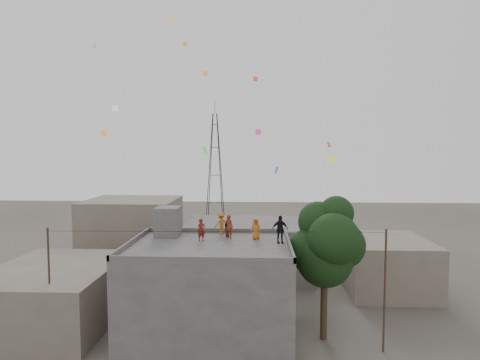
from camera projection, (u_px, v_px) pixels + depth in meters
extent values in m
plane|color=#413C35|center=(210.00, 340.00, 25.37)|extent=(140.00, 140.00, 0.00)
cube|color=#4D4A48|center=(210.00, 294.00, 25.16)|extent=(10.00, 8.00, 6.00)
cube|color=#4C4A47|center=(210.00, 246.00, 24.95)|extent=(10.00, 8.00, 0.10)
cube|color=#4D4A48|center=(216.00, 230.00, 28.84)|extent=(10.00, 0.15, 0.30)
cube|color=#4D4A48|center=(200.00, 260.00, 21.02)|extent=(10.00, 0.15, 0.30)
cube|color=#4D4A48|center=(289.00, 243.00, 24.70)|extent=(0.15, 8.00, 0.30)
cube|color=#4D4A48|center=(132.00, 242.00, 25.16)|extent=(0.15, 8.00, 0.30)
cube|color=#4D4A48|center=(168.00, 221.00, 27.61)|extent=(1.60, 1.80, 2.00)
cube|color=#615B4D|center=(56.00, 295.00, 27.74)|extent=(8.00, 10.00, 4.00)
cube|color=#4D4A48|center=(248.00, 248.00, 39.05)|extent=(12.00, 9.00, 5.00)
cube|color=#615B4D|center=(133.00, 233.00, 41.53)|extent=(9.00, 8.00, 7.00)
cube|color=#615B4D|center=(385.00, 264.00, 34.53)|extent=(7.00, 8.00, 4.40)
cylinder|color=black|center=(324.00, 308.00, 25.40)|extent=(0.44, 0.44, 4.00)
cylinder|color=black|center=(326.00, 283.00, 25.38)|extent=(0.64, 0.91, 2.14)
sphere|color=black|center=(325.00, 258.00, 25.17)|extent=(3.60, 3.60, 3.60)
sphere|color=black|center=(341.00, 245.00, 25.36)|extent=(3.00, 3.00, 3.00)
sphere|color=black|center=(309.00, 250.00, 25.68)|extent=(2.80, 2.80, 2.80)
sphere|color=black|center=(334.00, 239.00, 24.25)|extent=(3.20, 3.20, 3.20)
sphere|color=black|center=(318.00, 221.00, 25.92)|extent=(2.60, 2.60, 2.60)
sphere|color=black|center=(336.00, 213.00, 25.53)|extent=(2.20, 2.20, 2.20)
cylinder|color=black|center=(50.00, 288.00, 24.06)|extent=(0.12, 0.12, 7.40)
cylinder|color=black|center=(385.00, 291.00, 23.63)|extent=(0.12, 0.12, 7.40)
cylinder|color=black|center=(215.00, 232.00, 23.60)|extent=(20.00, 0.52, 0.02)
cylinder|color=black|center=(209.00, 170.00, 63.97)|extent=(1.27, 1.27, 18.01)
cylinder|color=black|center=(220.00, 170.00, 63.89)|extent=(1.27, 1.27, 18.01)
cylinder|color=black|center=(221.00, 169.00, 65.59)|extent=(1.27, 1.27, 18.01)
cylinder|color=black|center=(211.00, 169.00, 65.66)|extent=(1.27, 1.27, 18.01)
cube|color=black|center=(215.00, 203.00, 65.16)|extent=(2.36, 0.08, 0.08)
cube|color=black|center=(215.00, 203.00, 65.16)|extent=(0.08, 2.36, 0.08)
cube|color=black|center=(215.00, 175.00, 64.84)|extent=(1.81, 0.08, 0.08)
cube|color=black|center=(215.00, 175.00, 64.84)|extent=(0.08, 1.81, 0.08)
cube|color=black|center=(215.00, 147.00, 64.52)|extent=(1.26, 0.08, 0.08)
cube|color=black|center=(215.00, 147.00, 64.52)|extent=(0.08, 1.26, 0.08)
cube|color=black|center=(215.00, 125.00, 64.27)|extent=(0.82, 0.08, 0.08)
cube|color=black|center=(215.00, 125.00, 64.27)|extent=(0.08, 0.82, 0.08)
cylinder|color=black|center=(215.00, 107.00, 64.07)|extent=(0.08, 0.08, 2.00)
imported|color=maroon|center=(229.00, 227.00, 26.79)|extent=(0.70, 0.61, 1.60)
imported|color=#C55F16|center=(256.00, 229.00, 26.51)|extent=(0.79, 0.63, 1.40)
imported|color=black|center=(228.00, 228.00, 27.46)|extent=(0.73, 0.75, 1.22)
imported|color=black|center=(280.00, 229.00, 25.40)|extent=(1.10, 0.62, 1.77)
imported|color=#B76714|center=(221.00, 223.00, 28.17)|extent=(1.14, 1.00, 1.53)
imported|color=maroon|center=(201.00, 230.00, 25.99)|extent=(0.64, 0.57, 1.46)
plane|color=orange|center=(104.00, 133.00, 30.85)|extent=(0.42, 0.35, 0.38)
plane|color=#FF2898|center=(258.00, 132.00, 32.50)|extent=(0.45, 0.13, 0.43)
plane|color=orange|center=(185.00, 44.00, 36.76)|extent=(0.46, 0.40, 0.30)
plane|color=blue|center=(277.00, 170.00, 28.33)|extent=(0.34, 0.50, 0.46)
plane|color=white|center=(115.00, 108.00, 32.71)|extent=(0.51, 0.43, 0.46)
plane|color=red|center=(255.00, 79.00, 34.93)|extent=(0.41, 0.19, 0.41)
plane|color=green|center=(205.00, 150.00, 29.23)|extent=(0.39, 0.58, 0.49)
plane|color=#CE304B|center=(329.00, 145.00, 35.02)|extent=(0.32, 0.51, 0.44)
plane|color=yellow|center=(171.00, 17.00, 25.79)|extent=(0.36, 0.20, 0.30)
plane|color=#4C91E5|center=(239.00, 64.00, 40.29)|extent=(0.06, 0.33, 0.33)
plane|color=#F24CB1|center=(94.00, 46.00, 27.80)|extent=(0.19, 0.36, 0.32)
plane|color=#BBD42F|center=(332.00, 160.00, 26.36)|extent=(0.54, 0.27, 0.47)
plane|color=#FFA827|center=(205.00, 73.00, 36.44)|extent=(0.51, 0.44, 0.36)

